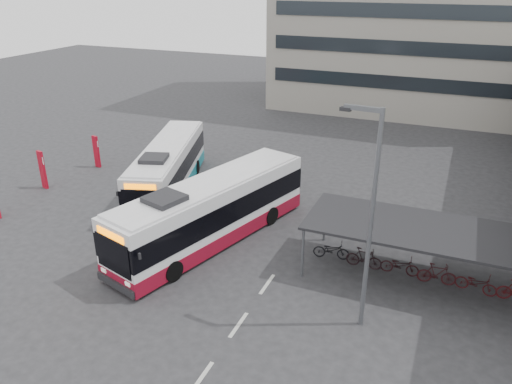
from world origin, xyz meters
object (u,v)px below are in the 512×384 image
at_px(bus_main, 212,212).
at_px(lamp_post, 369,210).
at_px(bus_teal, 168,168).
at_px(pedestrian, 154,204).

distance_m(bus_main, lamp_post, 9.61).
xyz_separation_m(bus_main, lamp_post, (8.25, -3.68, 3.27)).
relative_size(bus_teal, lamp_post, 1.31).
relative_size(bus_main, bus_teal, 1.07).
bearing_deg(bus_teal, lamp_post, -49.09).
height_order(bus_teal, lamp_post, lamp_post).
height_order(bus_teal, pedestrian, bus_teal).
distance_m(bus_main, pedestrian, 4.31).
xyz_separation_m(bus_main, bus_teal, (-5.40, 4.56, -0.11)).
bearing_deg(pedestrian, bus_teal, 44.32).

